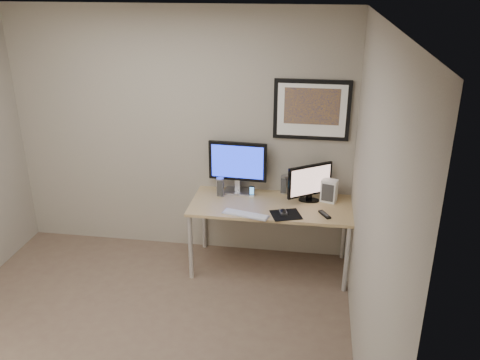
{
  "coord_description": "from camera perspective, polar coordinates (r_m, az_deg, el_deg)",
  "views": [
    {
      "loc": [
        1.39,
        -3.22,
        2.89
      ],
      "look_at": [
        0.73,
        1.1,
        1.08
      ],
      "focal_mm": 38.0,
      "sensor_mm": 36.0,
      "label": 1
    }
  ],
  "objects": [
    {
      "name": "floor",
      "position": [
        4.55,
        -11.77,
        -17.52
      ],
      "size": [
        3.6,
        3.6,
        0.0
      ],
      "primitive_type": "plane",
      "color": "brown",
      "rests_on": "ground"
    },
    {
      "name": "mouse",
      "position": [
        4.89,
        4.88,
        -3.52
      ],
      "size": [
        0.08,
        0.11,
        0.03
      ],
      "primitive_type": "ellipsoid",
      "rotation": [
        0.0,
        0.0,
        0.27
      ],
      "color": "black",
      "rests_on": "mousepad"
    },
    {
      "name": "room",
      "position": [
        4.12,
        -11.47,
        4.45
      ],
      "size": [
        3.6,
        3.6,
        3.6
      ],
      "color": "white",
      "rests_on": "ground"
    },
    {
      "name": "fan_unit",
      "position": [
        5.16,
        9.97,
        -1.19
      ],
      "size": [
        0.18,
        0.15,
        0.23
      ],
      "primitive_type": "cube",
      "rotation": [
        0.0,
        0.0,
        -0.29
      ],
      "color": "silver",
      "rests_on": "desk"
    },
    {
      "name": "speaker_right",
      "position": [
        5.29,
        5.0,
        -0.5
      ],
      "size": [
        0.09,
        0.09,
        0.19
      ],
      "primitive_type": "cylinder",
      "rotation": [
        0.0,
        0.0,
        -0.12
      ],
      "color": "#A6A6AB",
      "rests_on": "desk"
    },
    {
      "name": "speaker_left",
      "position": [
        5.21,
        -2.24,
        -0.79
      ],
      "size": [
        0.09,
        0.09,
        0.2
      ],
      "primitive_type": "cylinder",
      "rotation": [
        0.0,
        0.0,
        0.16
      ],
      "color": "#A6A6AB",
      "rests_on": "desk"
    },
    {
      "name": "mousepad",
      "position": [
        4.87,
        5.17,
        -3.91
      ],
      "size": [
        0.34,
        0.32,
        0.0
      ],
      "primitive_type": "cube",
      "rotation": [
        0.0,
        0.0,
        0.33
      ],
      "color": "black",
      "rests_on": "desk"
    },
    {
      "name": "desk",
      "position": [
        5.1,
        3.47,
        -3.39
      ],
      "size": [
        1.6,
        0.7,
        0.73
      ],
      "color": "#9D7E4C",
      "rests_on": "floor"
    },
    {
      "name": "remote",
      "position": [
        4.9,
        9.48,
        -3.82
      ],
      "size": [
        0.12,
        0.17,
        0.02
      ],
      "primitive_type": "cube",
      "rotation": [
        0.0,
        0.0,
        0.51
      ],
      "color": "black",
      "rests_on": "desk"
    },
    {
      "name": "phone_dock",
      "position": [
        5.21,
        1.33,
        -1.26
      ],
      "size": [
        0.06,
        0.06,
        0.12
      ],
      "primitive_type": "cube",
      "rotation": [
        0.0,
        0.0,
        0.07
      ],
      "color": "black",
      "rests_on": "desk"
    },
    {
      "name": "monitor_large",
      "position": [
        5.22,
        -0.26,
        1.68
      ],
      "size": [
        0.6,
        0.21,
        0.55
      ],
      "rotation": [
        0.0,
        0.0,
        -0.05
      ],
      "color": "#A6A6AB",
      "rests_on": "desk"
    },
    {
      "name": "monitor_tv",
      "position": [
        5.1,
        7.84,
        -0.22
      ],
      "size": [
        0.43,
        0.3,
        0.39
      ],
      "rotation": [
        0.0,
        0.0,
        0.6
      ],
      "color": "black",
      "rests_on": "desk"
    },
    {
      "name": "framed_art",
      "position": [
        5.07,
        8.06,
        7.8
      ],
      "size": [
        0.75,
        0.04,
        0.6
      ],
      "color": "black",
      "rests_on": "room"
    },
    {
      "name": "keyboard",
      "position": [
        4.84,
        0.63,
        -3.88
      ],
      "size": [
        0.46,
        0.22,
        0.02
      ],
      "primitive_type": "cube",
      "rotation": [
        0.0,
        0.0,
        -0.24
      ],
      "color": "#B8B8BD",
      "rests_on": "desk"
    }
  ]
}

